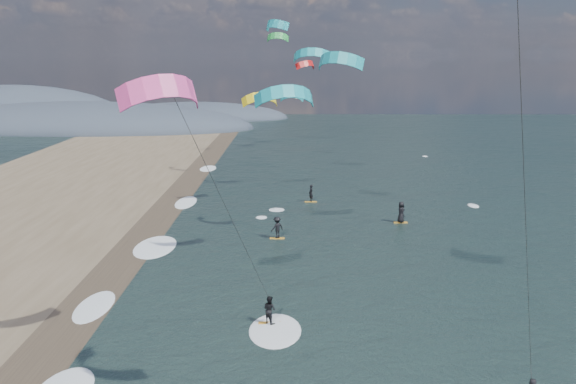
{
  "coord_description": "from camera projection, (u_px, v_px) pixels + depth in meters",
  "views": [
    {
      "loc": [
        -0.72,
        -17.45,
        13.31
      ],
      "look_at": [
        -1.0,
        12.0,
        7.0
      ],
      "focal_mm": 40.0,
      "sensor_mm": 36.0,
      "label": 1
    }
  ],
  "objects": [
    {
      "name": "bg_kite_field",
      "position": [
        294.0,
        66.0,
        63.64
      ],
      "size": [
        8.68,
        59.41,
        10.23
      ],
      "color": "teal",
      "rests_on": "ground"
    },
    {
      "name": "kitesurfer_near_b",
      "position": [
        211.0,
        183.0,
        26.69
      ],
      "size": [
        6.82,
        8.82,
        13.26
      ],
      "color": "orange",
      "rests_on": "ground"
    },
    {
      "name": "wet_sand_strip",
      "position": [
        51.0,
        348.0,
        29.73
      ],
      "size": [
        3.0,
        240.0,
        0.0
      ],
      "primitive_type": "cube",
      "color": "#382D23",
      "rests_on": "ground"
    },
    {
      "name": "coastal_hills",
      "position": [
        69.0,
        124.0,
        125.73
      ],
      "size": [
        80.0,
        41.0,
        15.0
      ],
      "color": "#3D4756",
      "rests_on": "ground"
    },
    {
      "name": "shoreline_surf",
      "position": [
        106.0,
        308.0,
        34.37
      ],
      "size": [
        2.4,
        79.4,
        0.11
      ],
      "color": "white",
      "rests_on": "ground"
    },
    {
      "name": "kitesurfer_near_a",
      "position": [
        521.0,
        16.0,
        16.55
      ],
      "size": [
        7.53,
        9.04,
        19.34
      ],
      "color": "orange",
      "rests_on": "ground"
    },
    {
      "name": "far_kitesurfers",
      "position": [
        329.0,
        215.0,
        50.84
      ],
      "size": [
        11.04,
        13.0,
        1.76
      ],
      "color": "orange",
      "rests_on": "ground"
    }
  ]
}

